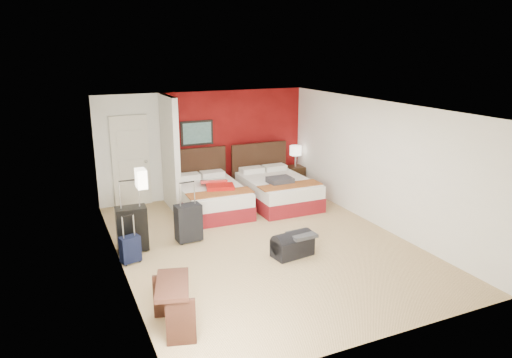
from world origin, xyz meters
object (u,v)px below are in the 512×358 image
duffel_bag (292,246)px  desk (174,306)px  suitcase_charcoal (188,224)px  suitcase_navy (130,251)px  bed_right (278,191)px  red_suitcase_open (217,185)px  table_lamp (296,156)px  bed_left (211,199)px  nightstand (295,177)px  suitcase_black (132,230)px

duffel_bag → desk: (-2.43, -1.33, 0.16)m
suitcase_charcoal → suitcase_navy: 1.25m
bed_right → red_suitcase_open: size_ratio=2.48×
table_lamp → desk: 6.63m
bed_left → suitcase_navy: size_ratio=4.34×
bed_right → bed_left: bearing=175.7°
table_lamp → suitcase_navy: table_lamp is taller
table_lamp → suitcase_charcoal: table_lamp is taller
table_lamp → duffel_bag: (-2.02, -3.57, -0.65)m
red_suitcase_open → duffel_bag: 2.70m
table_lamp → duffel_bag: table_lamp is taller
red_suitcase_open → suitcase_charcoal: (-1.02, -1.29, -0.28)m
suitcase_charcoal → desk: size_ratio=0.85×
nightstand → suitcase_charcoal: 4.12m
bed_right → duffel_bag: bed_right is taller
suitcase_charcoal → desk: 2.84m
bed_right → red_suitcase_open: bearing=179.3°
bed_left → suitcase_navy: bearing=-136.1°
red_suitcase_open → desk: bearing=-102.8°
bed_left → bed_right: (1.56, -0.13, 0.01)m
duffel_bag → desk: 2.77m
bed_left → red_suitcase_open: size_ratio=2.42×
desk → duffel_bag: bearing=44.7°
suitcase_navy → desk: size_ratio=0.55×
red_suitcase_open → duffel_bag: (0.43, -2.63, -0.45)m
bed_right → suitcase_navy: size_ratio=4.45×
duffel_bag → bed_right: bearing=60.5°
red_suitcase_open → suitcase_navy: size_ratio=1.80×
nightstand → bed_left: bearing=-160.6°
nightstand → table_lamp: bearing=0.0°
bed_left → desk: bearing=-113.3°
suitcase_black → desk: bearing=-85.7°
bed_left → table_lamp: size_ratio=3.61×
desk → table_lamp: bearing=63.8°
bed_right → suitcase_charcoal: bearing=-152.7°
bed_right → desk: (-3.46, -3.93, 0.04)m
suitcase_charcoal → table_lamp: bearing=28.5°
table_lamp → duffel_bag: 4.15m
bed_left → nightstand: bed_left is taller
bed_right → duffel_bag: bearing=-111.3°
duffel_bag → desk: size_ratio=0.87×
suitcase_navy → duffel_bag: (2.59, -0.86, -0.04)m
desk → suitcase_charcoal: bearing=85.8°
red_suitcase_open → suitcase_black: (-2.04, -1.30, -0.23)m
red_suitcase_open → suitcase_charcoal: 1.67m
suitcase_navy → desk: bearing=-100.1°
bed_left → suitcase_black: size_ratio=2.44×
nightstand → suitcase_charcoal: size_ratio=0.82×
desk → nightstand: bearing=63.8°
red_suitcase_open → duffel_bag: red_suitcase_open is taller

